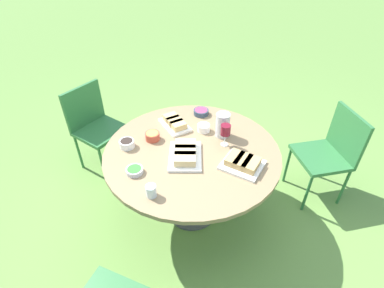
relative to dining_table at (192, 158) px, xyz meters
The scene contains 15 objects.
ground_plane 0.65m from the dining_table, ahead, with size 40.00×40.00×0.00m, color #668E42.
dining_table is the anchor object (origin of this frame).
chair_near_right 1.29m from the dining_table, 106.62° to the right, with size 0.54×0.53×0.89m.
chair_far_back 1.23m from the dining_table, 25.85° to the left, with size 0.57×0.58×0.89m.
water_pitcher 0.37m from the dining_table, 80.38° to the right, with size 0.12×0.12×0.21m.
wine_glass 0.35m from the dining_table, 104.05° to the right, with size 0.08×0.08×0.19m.
platter_bread_main 0.16m from the dining_table, 120.89° to the left, with size 0.42×0.38×0.08m.
platter_charcuterie 0.39m from the dining_table, ahead, with size 0.31×0.19×0.07m.
platter_sandwich_side 0.43m from the dining_table, 145.51° to the right, with size 0.38×0.37×0.07m.
bowl_fries 0.37m from the dining_table, 37.71° to the left, with size 0.12×0.12×0.06m.
bowl_salad 0.50m from the dining_table, 93.35° to the left, with size 0.12×0.12×0.04m.
bowl_olives 0.53m from the dining_table, 56.91° to the left, with size 0.12×0.12×0.06m.
bowl_dip_red 0.55m from the dining_table, 37.67° to the right, with size 0.14×0.14×0.05m.
bowl_dip_cream 0.31m from the dining_table, 49.34° to the right, with size 0.11×0.11×0.06m.
cup_water_near 0.56m from the dining_table, 122.27° to the left, with size 0.07×0.07×0.09m.
Camera 1 is at (-1.61, 0.88, 2.21)m, focal length 28.00 mm.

